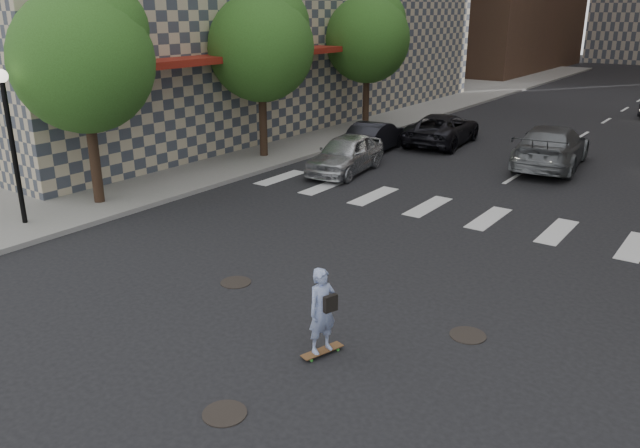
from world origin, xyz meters
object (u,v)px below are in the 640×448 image
at_px(lamppost, 9,125).
at_px(skateboarder, 323,311).
at_px(tree_a, 87,55).
at_px(traffic_car_a, 375,136).
at_px(traffic_car_b, 551,147).
at_px(silver_sedan, 346,154).
at_px(traffic_car_c, 443,129).
at_px(tree_c, 370,35).
at_px(tree_b, 264,43).

distance_m(lamppost, skateboarder, 11.14).
xyz_separation_m(lamppost, tree_a, (0.05, 2.64, 1.71)).
height_order(tree_a, skateboarder, tree_a).
xyz_separation_m(skateboarder, traffic_car_a, (-7.92, 15.14, -0.24)).
xyz_separation_m(skateboarder, traffic_car_b, (-0.85, 16.62, -0.07)).
relative_size(lamppost, silver_sedan, 1.02).
bearing_deg(silver_sedan, lamppost, -118.15).
xyz_separation_m(lamppost, traffic_car_a, (3.00, 14.45, -2.28)).
bearing_deg(skateboarder, traffic_car_c, 125.91).
relative_size(lamppost, traffic_car_b, 0.76).
bearing_deg(traffic_car_c, silver_sedan, 78.34).
bearing_deg(skateboarder, silver_sedan, 138.71).
distance_m(tree_a, traffic_car_b, 17.09).
height_order(skateboarder, traffic_car_c, skateboarder).
bearing_deg(tree_c, lamppost, -90.14).
bearing_deg(lamppost, silver_sedan, 69.30).
bearing_deg(skateboarder, tree_b, 151.00).
relative_size(tree_a, tree_b, 1.00).
height_order(skateboarder, silver_sedan, skateboarder).
height_order(tree_a, traffic_car_a, tree_a).
relative_size(tree_a, tree_c, 1.00).
height_order(tree_b, tree_c, same).
bearing_deg(tree_b, silver_sedan, -0.78).
bearing_deg(traffic_car_c, tree_c, -19.11).
bearing_deg(tree_a, traffic_car_a, 75.96).
xyz_separation_m(lamppost, traffic_car_c, (4.75, 17.50, -2.24)).
xyz_separation_m(tree_a, traffic_car_a, (2.95, 11.81, -4.00)).
distance_m(tree_b, traffic_car_c, 9.21).
height_order(tree_a, tree_b, same).
relative_size(skateboarder, traffic_car_b, 0.30).
distance_m(tree_b, traffic_car_a, 6.26).
height_order(lamppost, silver_sedan, lamppost).
xyz_separation_m(tree_a, traffic_car_c, (4.70, 14.86, -3.95)).
distance_m(lamppost, traffic_car_a, 14.93).
bearing_deg(silver_sedan, tree_a, -123.90).
height_order(tree_b, traffic_car_c, tree_b).
bearing_deg(traffic_car_b, traffic_car_a, 5.58).
xyz_separation_m(skateboarder, silver_sedan, (-6.92, 11.27, -0.17)).
distance_m(tree_a, tree_c, 16.00).
relative_size(tree_b, tree_c, 1.00).
bearing_deg(skateboarder, tree_a, -179.85).
xyz_separation_m(tree_c, traffic_car_a, (2.95, -4.19, -4.00)).
bearing_deg(tree_a, tree_c, 90.00).
relative_size(skateboarder, traffic_car_c, 0.34).
bearing_deg(traffic_car_a, traffic_car_b, -174.59).
distance_m(traffic_car_a, traffic_car_b, 7.23).
distance_m(tree_c, skateboarder, 22.49).
xyz_separation_m(tree_a, tree_b, (0.00, 8.00, 0.00)).
distance_m(tree_b, skateboarder, 16.15).
height_order(tree_c, traffic_car_a, tree_c).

